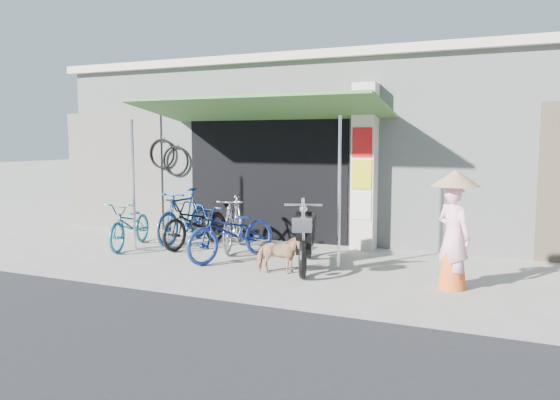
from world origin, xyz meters
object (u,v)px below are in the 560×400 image
at_px(street_dog, 279,255).
at_px(moped, 306,236).
at_px(nun, 454,229).
at_px(bike_black, 196,222).
at_px(bike_teal, 131,224).
at_px(bike_navy, 233,231).
at_px(bike_blue, 184,216).
at_px(bike_silver, 234,223).

relative_size(street_dog, moped, 0.37).
bearing_deg(nun, bike_black, 22.94).
bearing_deg(moped, bike_teal, 159.73).
xyz_separation_m(bike_navy, street_dog, (1.08, -0.57, -0.19)).
relative_size(bike_blue, bike_navy, 0.96).
bearing_deg(bike_navy, street_dog, -6.11).
height_order(bike_blue, bike_navy, bike_blue).
bearing_deg(bike_silver, bike_black, 165.09).
bearing_deg(bike_blue, street_dog, -29.43).
height_order(bike_black, street_dog, bike_black).
height_order(street_dog, moped, moped).
height_order(bike_blue, bike_silver, bike_blue).
height_order(bike_teal, bike_silver, bike_silver).
bearing_deg(bike_blue, bike_silver, -9.64).
xyz_separation_m(bike_silver, moped, (1.69, -0.77, 0.00)).
xyz_separation_m(moped, nun, (2.25, -0.38, 0.31)).
distance_m(bike_navy, street_dog, 1.23).
bearing_deg(bike_black, bike_teal, -143.48).
distance_m(bike_blue, bike_navy, 1.88).
xyz_separation_m(street_dog, nun, (2.47, 0.19, 0.51)).
bearing_deg(street_dog, bike_blue, 42.67).
bearing_deg(moped, street_dog, -128.80).
distance_m(bike_navy, moped, 1.30).
relative_size(bike_silver, moped, 0.88).
distance_m(bike_silver, nun, 4.11).
bearing_deg(moped, bike_silver, 138.23).
distance_m(bike_black, bike_silver, 0.79).
relative_size(bike_black, bike_navy, 0.97).
xyz_separation_m(bike_teal, bike_silver, (1.85, 0.59, 0.06)).
bearing_deg(street_dog, nun, -103.00).
distance_m(street_dog, nun, 2.53).
distance_m(bike_teal, bike_navy, 2.25).
relative_size(bike_silver, street_dog, 2.39).
relative_size(street_dog, nun, 0.43).
xyz_separation_m(bike_black, street_dog, (2.26, -1.31, -0.17)).
height_order(bike_teal, bike_blue, bike_blue).
height_order(bike_blue, nun, nun).
xyz_separation_m(bike_teal, bike_navy, (2.24, -0.17, 0.04)).
bearing_deg(street_dog, bike_teal, 60.09).
distance_m(bike_blue, nun, 5.33).
bearing_deg(street_dog, bike_black, 42.43).
height_order(bike_blue, moped, moped).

